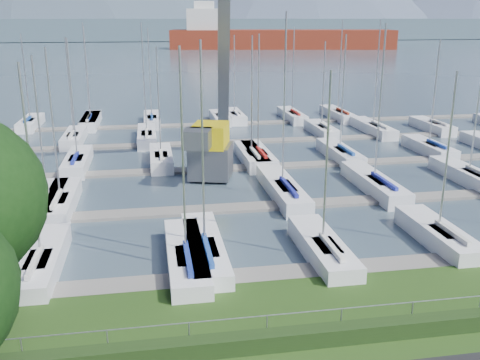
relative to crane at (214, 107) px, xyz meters
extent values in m
cube|color=#40505D|center=(-0.03, 235.33, -5.73)|extent=(800.00, 540.00, 0.20)
cube|color=#1E3413|center=(-0.03, -25.07, -4.98)|extent=(80.00, 0.70, 0.70)
cylinder|color=gray|center=(-0.03, -24.67, -4.13)|extent=(80.00, 0.04, 0.04)
cube|color=#4A5E6C|center=(-0.03, 305.33, 0.67)|extent=(900.00, 80.00, 12.00)
cube|color=gray|center=(-0.03, -18.67, -5.55)|extent=(90.00, 1.60, 0.25)
cube|color=slate|center=(-0.03, -8.67, -5.55)|extent=(90.00, 1.60, 0.25)
cube|color=slate|center=(-0.03, 1.33, -5.55)|extent=(90.00, 1.60, 0.25)
cube|color=gray|center=(-0.03, 11.33, -5.55)|extent=(90.00, 1.60, 0.25)
cube|color=slate|center=(-0.03, 21.33, -5.55)|extent=(90.00, 1.60, 0.25)
cube|color=slate|center=(-0.46, -1.23, -4.13)|extent=(3.97, 3.97, 2.60)
cube|color=yellow|center=(-0.46, -1.23, -2.03)|extent=(3.45, 3.99, 1.80)
cube|color=slate|center=(1.34, 3.27, 6.97)|extent=(2.23, 11.26, 19.89)
cube|color=slate|center=(-1.66, -3.23, -1.83)|extent=(2.54, 2.67, 1.40)
cube|color=maroon|center=(52.21, 186.62, -2.83)|extent=(95.58, 33.08, 10.00)
cube|color=silver|center=(19.79, 191.99, 4.67)|extent=(16.10, 16.10, 12.00)
cube|color=silver|center=(19.79, 191.99, 11.67)|extent=(9.20, 9.20, 4.00)
camera|label=1|loc=(-5.11, -42.31, 6.78)|focal=40.00mm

